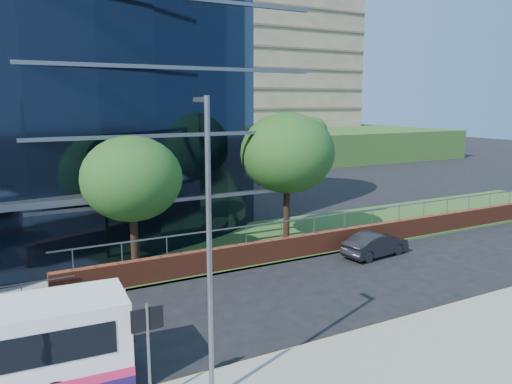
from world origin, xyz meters
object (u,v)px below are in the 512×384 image
parked_car (375,244)px  street_sign (148,332)px  tree_dist_e (207,132)px  tree_far_c (132,179)px  tree_far_d (287,153)px  tree_dist_f (311,130)px  streetlight_east (209,244)px

parked_car → street_sign: bearing=110.0°
tree_dist_e → parked_car: bearing=-98.6°
tree_dist_e → street_sign: bearing=-115.1°
street_sign → tree_far_c: bearing=76.7°
tree_far_c → parked_car: (11.79, -3.34, -3.90)m
street_sign → tree_far_d: 16.61m
street_sign → tree_dist_f: 56.25m
street_sign → tree_dist_e: tree_dist_e is taller
street_sign → streetlight_east: (1.50, -0.59, 2.29)m
tree_far_c → tree_far_d: (9.00, 1.00, 0.65)m
tree_far_c → parked_car: tree_far_c is taller
street_sign → tree_far_d: bearing=45.2°
street_sign → tree_far_d: size_ratio=0.38×
parked_car → tree_dist_f: bearing=-37.1°
tree_dist_e → tree_far_d: bearing=-104.9°
tree_far_d → streetlight_east: size_ratio=0.93×
tree_far_c → tree_dist_f: bearing=45.0°
tree_far_c → tree_dist_f: tree_far_c is taller
tree_dist_f → streetlight_east: streetlight_east is taller
street_sign → tree_dist_e: (19.50, 41.59, 2.39)m
tree_dist_f → street_sign: bearing=-129.2°
streetlight_east → parked_car: bearing=31.5°
tree_far_c → parked_car: 12.86m
tree_dist_e → streetlight_east: 45.85m
tree_far_c → tree_far_d: bearing=6.3°
street_sign → tree_far_c: (2.50, 10.59, 2.39)m
street_sign → parked_car: (14.29, 7.25, -1.51)m
tree_far_d → streetlight_east: (-10.00, -12.17, -0.75)m
tree_far_d → tree_dist_e: tree_far_d is taller
tree_far_c → tree_dist_e: same height
tree_dist_f → streetlight_east: bearing=-127.6°
tree_far_c → streetlight_east: (-1.00, -11.17, -0.10)m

